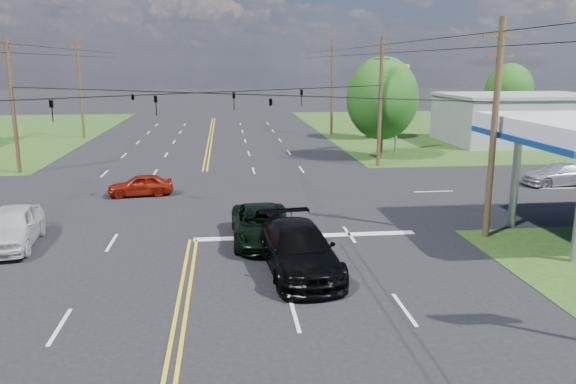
{
  "coord_description": "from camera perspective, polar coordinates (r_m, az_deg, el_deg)",
  "views": [
    {
      "loc": [
        1.5,
        -19.92,
        7.62
      ],
      "look_at": [
        4.43,
        6.0,
        1.61
      ],
      "focal_mm": 35.0,
      "sensor_mm": 36.0,
      "label": 1
    }
  ],
  "objects": [
    {
      "name": "pole_se",
      "position": [
        25.78,
        20.21,
        6.16
      ],
      "size": [
        1.6,
        0.28,
        9.5
      ],
      "color": "#3E2B1A",
      "rests_on": "ground"
    },
    {
      "name": "ground",
      "position": [
        32.85,
        -8.89,
        -0.59
      ],
      "size": [
        280.0,
        280.0,
        0.0
      ],
      "primitive_type": "plane",
      "color": "black",
      "rests_on": "ground"
    },
    {
      "name": "power_lines",
      "position": [
        29.97,
        -9.63,
        14.68
      ],
      "size": [
        26.04,
        100.0,
        0.64
      ],
      "color": "black",
      "rests_on": "ground"
    },
    {
      "name": "pole_right_far",
      "position": [
        61.06,
        4.49,
        10.64
      ],
      "size": [
        1.6,
        0.28,
        10.0
      ],
      "color": "#3E2B1A",
      "rests_on": "ground"
    },
    {
      "name": "pole_ne",
      "position": [
        42.59,
        9.35,
        9.17
      ],
      "size": [
        1.6,
        0.28,
        9.5
      ],
      "color": "#3E2B1A",
      "rests_on": "ground"
    },
    {
      "name": "sedan_far",
      "position": [
        39.75,
        25.89,
        1.65
      ],
      "size": [
        5.01,
        2.35,
        1.42
      ],
      "primitive_type": "imported",
      "rotation": [
        0.0,
        0.0,
        -1.49
      ],
      "color": "silver",
      "rests_on": "ground"
    },
    {
      "name": "suv_black",
      "position": [
        20.9,
        1.1,
        -5.85
      ],
      "size": [
        2.97,
        6.24,
        1.76
      ],
      "primitive_type": "imported",
      "rotation": [
        0.0,
        0.0,
        0.09
      ],
      "color": "black",
      "rests_on": "ground"
    },
    {
      "name": "pole_nw",
      "position": [
        43.49,
        -26.19,
        8.1
      ],
      "size": [
        1.6,
        0.28,
        9.5
      ],
      "color": "#3E2B1A",
      "rests_on": "ground"
    },
    {
      "name": "stop_bar",
      "position": [
        25.35,
        1.8,
        -4.52
      ],
      "size": [
        10.0,
        0.5,
        0.02
      ],
      "primitive_type": "cube",
      "color": "silver",
      "rests_on": "ground"
    },
    {
      "name": "polesign_ne",
      "position": [
        49.19,
        11.1,
        10.67
      ],
      "size": [
        2.02,
        1.02,
        7.58
      ],
      "color": "#A5A5AA",
      "rests_on": "ground"
    },
    {
      "name": "tree_right_a",
      "position": [
        45.75,
        9.55,
        9.36
      ],
      "size": [
        5.7,
        5.7,
        8.18
      ],
      "color": "#3E2B1A",
      "rests_on": "ground"
    },
    {
      "name": "sedan_red",
      "position": [
        34.02,
        -14.75,
        0.7
      ],
      "size": [
        3.9,
        1.96,
        1.27
      ],
      "primitive_type": "imported",
      "rotation": [
        0.0,
        0.0,
        -1.45
      ],
      "color": "maroon",
      "rests_on": "ground"
    },
    {
      "name": "pickup_white",
      "position": [
        26.46,
        -26.29,
        -3.21
      ],
      "size": [
        2.54,
        5.21,
        1.71
      ],
      "primitive_type": "imported",
      "rotation": [
        0.0,
        0.0,
        0.11
      ],
      "color": "silver",
      "rests_on": "ground"
    },
    {
      "name": "tree_far_r",
      "position": [
        70.0,
        21.54,
        9.58
      ],
      "size": [
        5.32,
        5.32,
        7.63
      ],
      "color": "#3E2B1A",
      "rests_on": "ground"
    },
    {
      "name": "retail_ne",
      "position": [
        59.47,
        22.38,
        6.79
      ],
      "size": [
        14.0,
        10.0,
        4.4
      ],
      "primitive_type": "cube",
      "color": "gray",
      "rests_on": "ground"
    },
    {
      "name": "tree_right_b",
      "position": [
        58.0,
        8.67,
        9.47
      ],
      "size": [
        4.94,
        4.94,
        7.09
      ],
      "color": "#3E2B1A",
      "rests_on": "ground"
    },
    {
      "name": "span_wire_signals",
      "position": [
        31.99,
        -9.27,
        9.9
      ],
      "size": [
        26.0,
        18.0,
        1.13
      ],
      "color": "black",
      "rests_on": "ground"
    },
    {
      "name": "pole_left_far",
      "position": [
        61.7,
        -20.35,
        9.91
      ],
      "size": [
        1.6,
        0.28,
        10.0
      ],
      "color": "#3E2B1A",
      "rests_on": "ground"
    },
    {
      "name": "pickup_dkgreen",
      "position": [
        24.45,
        -2.67,
        -3.33
      ],
      "size": [
        2.57,
        5.51,
        1.53
      ],
      "primitive_type": "imported",
      "rotation": [
        0.0,
        0.0,
        0.01
      ],
      "color": "black",
      "rests_on": "ground"
    },
    {
      "name": "grass_ne",
      "position": [
        72.57,
        21.21,
        6.08
      ],
      "size": [
        46.0,
        48.0,
        0.03
      ],
      "primitive_type": "cube",
      "color": "#224014",
      "rests_on": "ground"
    }
  ]
}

